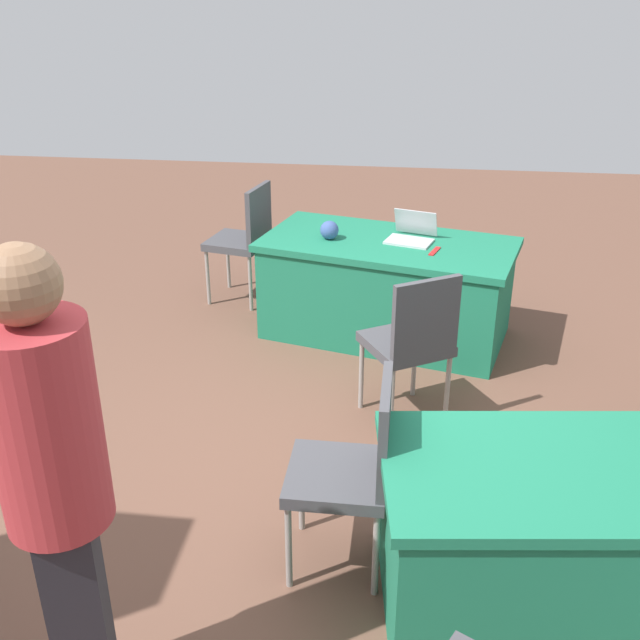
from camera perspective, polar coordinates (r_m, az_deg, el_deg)
ground_plane at (r=4.11m, az=-2.90°, el=-12.18°), size 14.40×14.40×0.00m
table_foreground at (r=5.51m, az=5.14°, el=2.45°), size 1.96×1.31×0.74m
table_mid_left at (r=3.36m, az=19.49°, el=-15.66°), size 1.76×1.02×0.74m
chair_near_front at (r=3.29m, az=2.61°, el=-11.00°), size 0.44×0.44×0.96m
chair_tucked_left at (r=4.33m, az=7.13°, el=-1.38°), size 0.60×0.60×0.98m
chair_by_pillar at (r=6.05m, az=-5.79°, el=6.54°), size 0.52×0.52×0.98m
person_presenter at (r=2.55m, az=-19.67°, el=-11.62°), size 0.44×0.44×1.83m
laptop_silver at (r=5.39m, az=7.02°, el=6.48°), size 0.39×0.37×0.21m
yarn_ball at (r=5.38m, az=0.73°, el=6.94°), size 0.13×0.13×0.13m
scissors_red at (r=5.21m, az=8.82°, el=5.26°), size 0.09×0.18×0.01m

